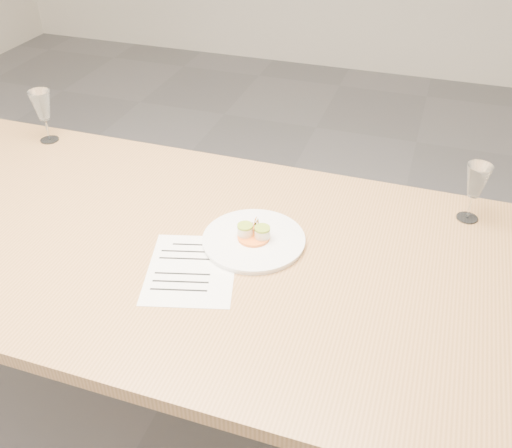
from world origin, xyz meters
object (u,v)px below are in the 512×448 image
(dinner_plate, at_px, (254,239))
(recipe_sheet, at_px, (191,269))
(dining_table, at_px, (142,251))
(wine_glass_2, at_px, (476,182))
(wine_glass_1, at_px, (42,106))

(dinner_plate, bearing_deg, recipe_sheet, -126.36)
(dining_table, xyz_separation_m, dinner_plate, (0.32, 0.06, 0.08))
(wine_glass_2, bearing_deg, wine_glass_1, 178.66)
(dinner_plate, height_order, recipe_sheet, dinner_plate)
(recipe_sheet, height_order, wine_glass_1, wine_glass_1)
(recipe_sheet, height_order, wine_glass_2, wine_glass_2)
(dinner_plate, distance_m, wine_glass_2, 0.65)
(dining_table, height_order, wine_glass_2, wine_glass_2)
(recipe_sheet, bearing_deg, dining_table, 138.30)
(dinner_plate, xyz_separation_m, wine_glass_1, (-0.91, 0.35, 0.12))
(recipe_sheet, xyz_separation_m, wine_glass_1, (-0.79, 0.51, 0.13))
(dinner_plate, distance_m, recipe_sheet, 0.20)
(wine_glass_1, xyz_separation_m, wine_glass_2, (1.47, -0.03, -0.01))
(dining_table, height_order, recipe_sheet, recipe_sheet)
(dinner_plate, relative_size, wine_glass_2, 1.60)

